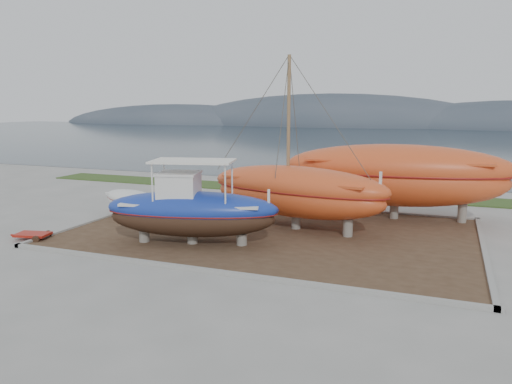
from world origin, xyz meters
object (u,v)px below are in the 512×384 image
at_px(white_dinghy, 133,204).
at_px(orange_sailboat, 297,144).
at_px(red_trailer, 33,236).
at_px(blue_caique, 192,202).
at_px(orange_bare_hull, 395,183).

relative_size(white_dinghy, orange_sailboat, 0.49).
bearing_deg(red_trailer, white_dinghy, 61.76).
height_order(white_dinghy, orange_sailboat, orange_sailboat).
xyz_separation_m(orange_sailboat, red_trailer, (-10.34, -5.95, -3.96)).
height_order(white_dinghy, red_trailer, white_dinghy).
bearing_deg(white_dinghy, blue_caique, -9.27).
relative_size(blue_caique, orange_bare_hull, 0.65).
bearing_deg(orange_sailboat, white_dinghy, -164.74).
relative_size(blue_caique, white_dinghy, 1.66).
distance_m(white_dinghy, red_trailer, 5.62).
relative_size(orange_sailboat, orange_bare_hull, 0.80).
height_order(orange_sailboat, red_trailer, orange_sailboat).
bearing_deg(orange_bare_hull, white_dinghy, -166.11).
distance_m(white_dinghy, orange_bare_hull, 13.78).
xyz_separation_m(blue_caique, orange_bare_hull, (7.52, 8.00, 0.09)).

